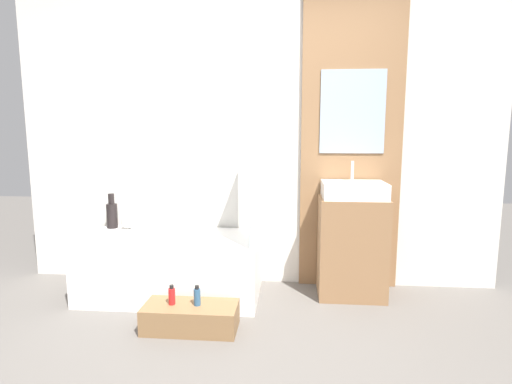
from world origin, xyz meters
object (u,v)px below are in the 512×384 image
Objects in this scene: sink at (354,190)px; vase_tall_dark at (112,214)px; bottle_soap_secondary at (197,296)px; bottle_soap_primary at (172,296)px; wooden_step_bench at (191,317)px; bathtub at (173,266)px; vase_round_light at (128,222)px.

sink is 2.11m from vase_tall_dark.
bottle_soap_primary is at bearing 180.00° from bottle_soap_secondary.
bathtub is at bearing 117.35° from wooden_step_bench.
bathtub is at bearing -174.86° from sink.
vase_round_light is at bearing 127.83° from bottle_soap_primary.
wooden_step_bench is (0.30, -0.57, -0.16)m from bathtub.
wooden_step_bench is at bearing 0.00° from bottle_soap_primary.
bottle_soap_primary is at bearing -73.70° from bathtub.
bathtub is 0.67m from bottle_soap_secondary.
wooden_step_bench is at bearing -46.94° from vase_round_light.
bottle_soap_secondary is at bearing -40.75° from vase_tall_dark.
vase_tall_dark is (-2.09, 0.13, -0.26)m from sink.
vase_round_light is (-0.46, 0.24, 0.31)m from bathtub.
vase_tall_dark reaches higher than bathtub.
sink is 3.57× the size of bottle_soap_secondary.
wooden_step_bench is 2.07× the size of vase_tall_dark.
bathtub is 10.25× the size of bottle_soap_secondary.
sink reaches higher than bottle_soap_secondary.
bathtub is at bearing -27.48° from vase_round_light.
bottle_soap_secondary is at bearing 0.00° from bottle_soap_primary.
sink is at bearing 30.82° from wooden_step_bench.
vase_tall_dark reaches higher than bottle_soap_primary.
bottle_soap_primary is (0.17, -0.57, -0.01)m from bathtub.
bottle_soap_secondary is (-1.13, -0.70, -0.65)m from sink.
bathtub is at bearing 121.02° from bottle_soap_secondary.
vase_tall_dark is 2.22× the size of bottle_soap_secondary.
vase_tall_dark is 1.33m from bottle_soap_secondary.
wooden_step_bench is at bearing -149.18° from sink.
bottle_soap_secondary is (0.96, -0.83, -0.39)m from vase_tall_dark.
wooden_step_bench is at bearing -42.21° from vase_tall_dark.
bathtub is 2.87× the size of sink.
bottle_soap_secondary is at bearing -148.12° from sink.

